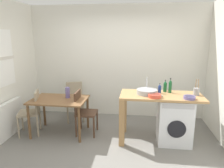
{
  "coord_description": "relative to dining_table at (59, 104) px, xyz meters",
  "views": [
    {
      "loc": [
        0.54,
        -3.29,
        1.98
      ],
      "look_at": [
        0.05,
        0.45,
        1.1
      ],
      "focal_mm": 33.19,
      "sensor_mm": 36.0,
      "label": 1
    }
  ],
  "objects": [
    {
      "name": "ground_plane",
      "position": [
        1.04,
        -0.52,
        -0.64
      ],
      "size": [
        5.46,
        5.46,
        0.0
      ],
      "primitive_type": "plane",
      "color": "slate"
    },
    {
      "name": "wall_back",
      "position": [
        1.04,
        1.23,
        0.71
      ],
      "size": [
        4.6,
        0.1,
        2.7
      ],
      "primitive_type": "cube",
      "color": "silver",
      "rests_on": "ground_plane"
    },
    {
      "name": "radiator",
      "position": [
        -0.98,
        -0.22,
        -0.29
      ],
      "size": [
        0.1,
        0.8,
        0.7
      ],
      "primitive_type": "cube",
      "color": "white",
      "rests_on": "ground_plane"
    },
    {
      "name": "dining_table",
      "position": [
        0.0,
        0.0,
        0.0
      ],
      "size": [
        1.1,
        0.76,
        0.74
      ],
      "color": "brown",
      "rests_on": "ground_plane"
    },
    {
      "name": "chair_person_seat",
      "position": [
        -0.55,
        -0.08,
        -0.14
      ],
      "size": [
        0.51,
        0.51,
        0.9
      ],
      "rotation": [
        0.0,
        0.0,
        1.9
      ],
      "color": "gray",
      "rests_on": "ground_plane"
    },
    {
      "name": "chair_opposite",
      "position": [
        0.48,
        0.05,
        -0.14
      ],
      "size": [
        0.41,
        0.41,
        0.9
      ],
      "rotation": [
        0.0,
        0.0,
        -1.56
      ],
      "color": "#4C3323",
      "rests_on": "ground_plane"
    },
    {
      "name": "chair_spare_by_wall",
      "position": [
        0.07,
        0.77,
        -0.14
      ],
      "size": [
        0.51,
        0.51,
        0.9
      ],
      "rotation": [
        0.0,
        0.0,
        3.49
      ],
      "color": "gray",
      "rests_on": "ground_plane"
    },
    {
      "name": "kitchen_counter",
      "position": [
        1.79,
        -0.05,
        0.12
      ],
      "size": [
        1.5,
        0.68,
        0.92
      ],
      "color": "tan",
      "rests_on": "ground_plane"
    },
    {
      "name": "washing_machine",
      "position": [
        2.26,
        -0.05,
        -0.21
      ],
      "size": [
        0.6,
        0.61,
        0.86
      ],
      "color": "silver",
      "rests_on": "ground_plane"
    },
    {
      "name": "sink_basin",
      "position": [
        1.74,
        -0.05,
        0.32
      ],
      "size": [
        0.38,
        0.38,
        0.09
      ],
      "primitive_type": "cylinder",
      "color": "#9EA0A5",
      "rests_on": "kitchen_counter"
    },
    {
      "name": "tap",
      "position": [
        1.74,
        0.13,
        0.42
      ],
      "size": [
        0.02,
        0.02,
        0.28
      ],
      "primitive_type": "cylinder",
      "color": "#B2B2B7",
      "rests_on": "kitchen_counter"
    },
    {
      "name": "bottle_tall_green",
      "position": [
        1.97,
        0.04,
        0.36
      ],
      "size": [
        0.06,
        0.06,
        0.19
      ],
      "color": "navy",
      "rests_on": "kitchen_counter"
    },
    {
      "name": "bottle_squat_brown",
      "position": [
        2.09,
        0.17,
        0.38
      ],
      "size": [
        0.07,
        0.07,
        0.23
      ],
      "color": "#19592D",
      "rests_on": "kitchen_counter"
    },
    {
      "name": "bottle_clear_small",
      "position": [
        2.17,
        0.11,
        0.4
      ],
      "size": [
        0.06,
        0.06,
        0.28
      ],
      "color": "#19592D",
      "rests_on": "kitchen_counter"
    },
    {
      "name": "mixing_bowl",
      "position": [
        1.87,
        -0.25,
        0.31
      ],
      "size": [
        0.23,
        0.23,
        0.06
      ],
      "color": "#D84C38",
      "rests_on": "kitchen_counter"
    },
    {
      "name": "utensil_crock",
      "position": [
        2.63,
        0.0,
        0.35
      ],
      "size": [
        0.11,
        0.11,
        0.3
      ],
      "color": "gray",
      "rests_on": "kitchen_counter"
    },
    {
      "name": "colander",
      "position": [
        2.45,
        -0.27,
        0.31
      ],
      "size": [
        0.2,
        0.2,
        0.06
      ],
      "color": "slate",
      "rests_on": "kitchen_counter"
    },
    {
      "name": "vase",
      "position": [
        0.15,
        0.1,
        0.21
      ],
      "size": [
        0.09,
        0.09,
        0.22
      ],
      "primitive_type": "cylinder",
      "color": "slate",
      "rests_on": "dining_table"
    },
    {
      "name": "scissors",
      "position": [
        1.95,
        -0.15,
        0.28
      ],
      "size": [
        0.15,
        0.06,
        0.01
      ],
      "color": "#B2B2B7",
      "rests_on": "kitchen_counter"
    }
  ]
}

